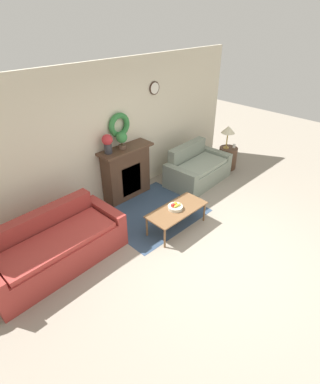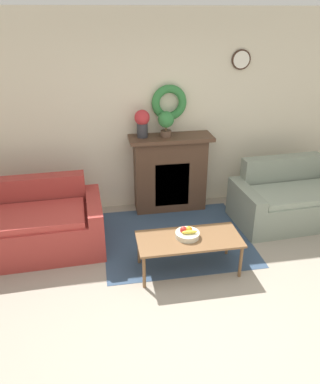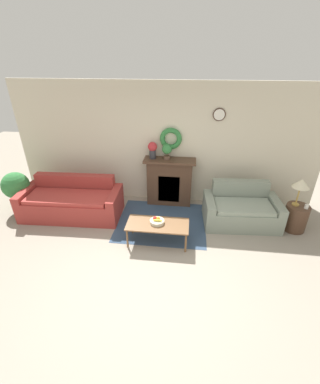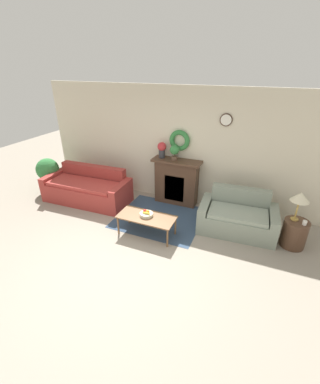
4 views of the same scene
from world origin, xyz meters
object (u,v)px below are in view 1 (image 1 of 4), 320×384
at_px(fireplace, 126,172).
at_px(couch_left, 55,247).
at_px(potted_plant_on_mantel, 122,139).
at_px(side_table_by_loveseat, 228,158).
at_px(vase_on_mantel_left, 107,143).
at_px(mug, 234,146).
at_px(coffee_table, 177,211).
at_px(table_lamp, 228,130).
at_px(fruit_bowl, 175,207).
at_px(loveseat_right, 197,169).

height_order(fireplace, couch_left, fireplace).
distance_m(couch_left, potted_plant_on_mantel, 2.35).
bearing_deg(side_table_by_loveseat, vase_on_mantel_left, 165.76).
height_order(side_table_by_loveseat, mug, mug).
distance_m(fireplace, couch_left, 2.20).
bearing_deg(mug, potted_plant_on_mantel, 163.58).
relative_size(side_table_by_loveseat, mug, 6.37).
bearing_deg(potted_plant_on_mantel, coffee_table, -90.72).
distance_m(table_lamp, mug, 0.46).
height_order(fruit_bowl, table_lamp, table_lamp).
bearing_deg(loveseat_right, fireplace, 154.31).
height_order(coffee_table, potted_plant_on_mantel, potted_plant_on_mantel).
bearing_deg(side_table_by_loveseat, coffee_table, -164.52).
relative_size(couch_left, fruit_bowl, 8.05).
distance_m(couch_left, loveseat_right, 3.60).
height_order(fireplace, vase_on_mantel_left, vase_on_mantel_left).
distance_m(table_lamp, vase_on_mantel_left, 3.03).
relative_size(side_table_by_loveseat, table_lamp, 0.97).
relative_size(fruit_bowl, table_lamp, 0.48).
bearing_deg(fruit_bowl, couch_left, 160.28).
distance_m(fireplace, loveseat_right, 1.69).
bearing_deg(loveseat_right, fruit_bowl, -156.60).
relative_size(table_lamp, mug, 6.54).
distance_m(loveseat_right, fruit_bowl, 1.85).
height_order(fireplace, fruit_bowl, fireplace).
xyz_separation_m(side_table_by_loveseat, mug, (0.10, -0.08, 0.31)).
relative_size(loveseat_right, potted_plant_on_mantel, 4.56).
bearing_deg(couch_left, loveseat_right, -0.04).
relative_size(mug, potted_plant_on_mantel, 0.25).
height_order(side_table_by_loveseat, table_lamp, table_lamp).
relative_size(coffee_table, mug, 13.46).
bearing_deg(fruit_bowl, vase_on_mantel_left, 100.90).
distance_m(mug, vase_on_mantel_left, 3.27).
height_order(fruit_bowl, mug, mug).
relative_size(couch_left, side_table_by_loveseat, 3.97).
xyz_separation_m(loveseat_right, vase_on_mantel_left, (-1.93, 0.63, 1.02)).
distance_m(couch_left, side_table_by_loveseat, 4.65).
distance_m(couch_left, vase_on_mantel_left, 2.10).
distance_m(couch_left, coffee_table, 2.10).
xyz_separation_m(side_table_by_loveseat, potted_plant_on_mantel, (-2.66, 0.74, 1.04)).
xyz_separation_m(fruit_bowl, potted_plant_on_mantel, (0.03, 1.45, 0.85)).
height_order(loveseat_right, table_lamp, table_lamp).
xyz_separation_m(coffee_table, fruit_bowl, (-0.02, 0.03, 0.08)).
height_order(couch_left, potted_plant_on_mantel, potted_plant_on_mantel).
bearing_deg(fireplace, fruit_bowl, -93.95).
bearing_deg(table_lamp, couch_left, -179.26).
xyz_separation_m(couch_left, side_table_by_loveseat, (4.65, 0.02, -0.04)).
relative_size(couch_left, coffee_table, 1.88).
xyz_separation_m(couch_left, fruit_bowl, (1.95, -0.70, 0.15)).
relative_size(loveseat_right, table_lamp, 2.82).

